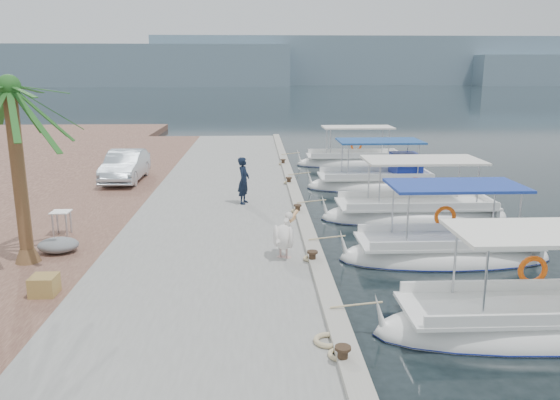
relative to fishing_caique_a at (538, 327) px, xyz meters
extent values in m
plane|color=black|center=(-4.10, 6.56, -0.12)|extent=(400.00, 400.00, 0.00)
cube|color=gray|center=(-7.10, 11.56, 0.13)|extent=(6.00, 40.00, 0.50)
cube|color=gray|center=(-4.32, 11.56, 0.44)|extent=(0.44, 40.00, 0.12)
cube|color=brown|center=(-12.10, 11.56, 0.13)|extent=(4.00, 40.00, 0.50)
cube|color=slate|center=(-64.10, 196.56, 6.88)|extent=(140.00, 40.00, 14.00)
cube|color=slate|center=(35.90, 216.56, 8.88)|extent=(160.00, 40.00, 18.00)
ellipsoid|color=white|center=(-0.01, 0.00, -0.07)|extent=(6.98, 2.11, 1.30)
ellipsoid|color=navy|center=(-0.01, 0.00, -0.09)|extent=(7.02, 2.15, 0.22)
cube|color=white|center=(-0.01, 0.00, 0.43)|extent=(5.72, 1.82, 0.08)
cube|color=white|center=(0.17, 0.00, 2.07)|extent=(4.19, 1.94, 0.08)
cylinder|color=silver|center=(-1.58, -0.79, 1.23)|extent=(0.05, 0.05, 1.60)
torus|color=#FF5C0D|center=(0.29, 1.00, 0.88)|extent=(0.68, 0.12, 0.68)
ellipsoid|color=white|center=(-0.40, 4.60, -0.07)|extent=(6.18, 2.17, 1.30)
ellipsoid|color=navy|center=(-0.40, 4.60, -0.09)|extent=(6.21, 2.21, 0.22)
cube|color=white|center=(-0.40, 4.60, 0.43)|extent=(5.07, 1.86, 0.08)
cube|color=#1E3898|center=(-0.25, 4.60, 2.07)|extent=(3.71, 1.99, 0.08)
cylinder|color=silver|center=(-1.80, 3.78, 1.23)|extent=(0.05, 0.05, 1.60)
torus|color=#FF5C0D|center=(-0.10, 5.63, 0.88)|extent=(0.68, 0.12, 0.68)
ellipsoid|color=white|center=(-0.01, 9.08, -0.07)|extent=(6.98, 2.45, 1.30)
ellipsoid|color=navy|center=(-0.01, 9.08, -0.09)|extent=(7.02, 2.50, 0.22)
cube|color=white|center=(-0.01, 9.08, 0.43)|extent=(5.72, 2.10, 0.08)
cube|color=silver|center=(0.17, 9.08, 2.07)|extent=(4.19, 2.25, 0.08)
cylinder|color=silver|center=(-1.58, 8.16, 1.23)|extent=(0.05, 0.05, 1.60)
torus|color=#FF5C0D|center=(0.29, 10.24, 0.88)|extent=(0.68, 0.12, 0.68)
ellipsoid|color=white|center=(-0.32, 14.61, -0.07)|extent=(6.35, 2.42, 1.30)
ellipsoid|color=navy|center=(-0.32, 14.61, -0.09)|extent=(6.39, 2.47, 0.22)
cube|color=white|center=(-0.32, 14.61, 0.43)|extent=(5.21, 2.08, 0.08)
cube|color=#1C478D|center=(-0.16, 14.61, 2.07)|extent=(3.81, 2.23, 0.08)
cylinder|color=silver|center=(-1.75, 13.70, 1.23)|extent=(0.05, 0.05, 1.60)
torus|color=#FF5C0D|center=(-0.02, 15.76, 0.88)|extent=(0.68, 0.12, 0.68)
cube|color=navy|center=(1.11, 14.61, 0.98)|extent=(1.20, 1.69, 1.00)
ellipsoid|color=white|center=(-0.18, 20.92, -0.07)|extent=(6.64, 2.12, 1.30)
ellipsoid|color=navy|center=(-0.18, 20.92, -0.09)|extent=(6.67, 2.16, 0.22)
cube|color=white|center=(-0.18, 20.92, 0.43)|extent=(5.44, 1.82, 0.08)
cube|color=white|center=(-0.01, 20.92, 2.07)|extent=(3.98, 1.95, 0.08)
cylinder|color=silver|center=(-1.67, 20.13, 1.23)|extent=(0.05, 0.05, 1.60)
torus|color=#FF5C0D|center=(0.12, 21.93, 0.88)|extent=(0.68, 0.12, 0.68)
cylinder|color=black|center=(-4.45, -1.94, 0.53)|extent=(0.18, 0.18, 0.30)
cylinder|color=black|center=(-4.45, -1.94, 0.68)|extent=(0.28, 0.28, 0.05)
cylinder|color=black|center=(-4.45, 3.06, 0.53)|extent=(0.18, 0.18, 0.30)
cylinder|color=black|center=(-4.45, 3.06, 0.68)|extent=(0.28, 0.28, 0.05)
cylinder|color=black|center=(-4.45, 8.06, 0.53)|extent=(0.18, 0.18, 0.30)
cylinder|color=black|center=(-4.45, 8.06, 0.68)|extent=(0.28, 0.28, 0.05)
cylinder|color=black|center=(-4.45, 13.06, 0.53)|extent=(0.18, 0.18, 0.30)
cylinder|color=black|center=(-4.45, 13.06, 0.68)|extent=(0.28, 0.28, 0.05)
cylinder|color=black|center=(-4.45, 18.06, 0.53)|extent=(0.18, 0.18, 0.30)
cylinder|color=black|center=(-4.45, 18.06, 0.68)|extent=(0.28, 0.28, 0.05)
cylinder|color=tan|center=(-5.25, 3.56, 0.55)|extent=(0.06, 0.06, 0.35)
cylinder|color=tan|center=(-5.09, 3.49, 0.55)|extent=(0.06, 0.06, 0.35)
ellipsoid|color=silver|center=(-5.17, 3.53, 0.94)|extent=(0.80, 0.97, 0.66)
cylinder|color=silver|center=(-5.05, 3.80, 1.22)|extent=(0.25, 0.33, 0.35)
sphere|color=silver|center=(-5.00, 3.90, 1.42)|extent=(0.21, 0.21, 0.21)
cone|color=#EAA566|center=(-4.87, 4.20, 1.32)|extent=(0.36, 0.63, 0.26)
imported|color=black|center=(-6.34, 9.67, 1.25)|extent=(0.57, 0.73, 1.75)
cylinder|color=brown|center=(-11.84, 3.50, 2.60)|extent=(0.34, 0.34, 4.44)
cone|color=brown|center=(-11.84, 3.50, 0.56)|extent=(0.64, 0.64, 0.36)
imported|color=silver|center=(-11.74, 14.20, 1.06)|extent=(1.48, 4.20, 1.38)
cube|color=olive|center=(-10.60, 1.29, 0.60)|extent=(0.55, 0.55, 0.44)
ellipsoid|color=slate|center=(-11.31, 4.24, 0.58)|extent=(1.10, 0.90, 0.40)
cylinder|color=silver|center=(-11.96, 5.71, 0.73)|extent=(0.06, 0.06, 0.70)
cylinder|color=silver|center=(-11.56, 5.71, 0.73)|extent=(0.06, 0.06, 0.70)
cylinder|color=silver|center=(-11.96, 6.11, 0.73)|extent=(0.06, 0.06, 0.70)
cylinder|color=silver|center=(-11.56, 6.11, 0.73)|extent=(0.06, 0.06, 0.70)
cube|color=white|center=(-11.76, 5.91, 1.09)|extent=(0.55, 0.55, 0.03)
torus|color=#C6B284|center=(-4.60, -1.20, 0.43)|extent=(0.54, 0.54, 0.10)
camera|label=1|loc=(-5.88, -10.24, 5.22)|focal=35.00mm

